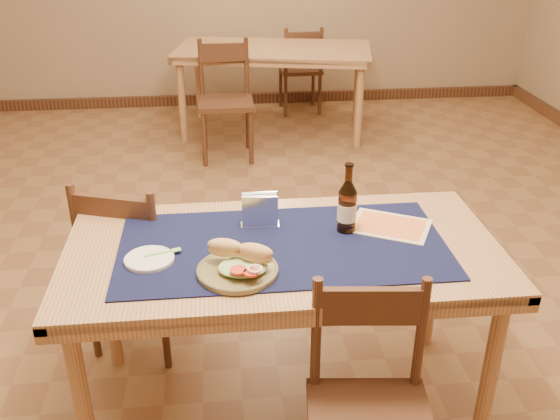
{
  "coord_description": "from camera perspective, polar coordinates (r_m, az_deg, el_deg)",
  "views": [
    {
      "loc": [
        -0.22,
        -2.78,
        1.9
      ],
      "look_at": [
        0.0,
        -0.7,
        0.85
      ],
      "focal_mm": 40.0,
      "sensor_mm": 36.0,
      "label": 1
    }
  ],
  "objects": [
    {
      "name": "chair_back_near",
      "position": [
        5.03,
        -5.0,
        10.14
      ],
      "size": [
        0.43,
        0.43,
        0.92
      ],
      "color": "#4F2F1C",
      "rests_on": "ground"
    },
    {
      "name": "side_plate",
      "position": [
        2.24,
        -11.87,
        -4.38
      ],
      "size": [
        0.18,
        0.18,
        0.01
      ],
      "color": "white",
      "rests_on": "placemat"
    },
    {
      "name": "beer_bottle",
      "position": [
        2.36,
        6.15,
        0.33
      ],
      "size": [
        0.07,
        0.07,
        0.28
      ],
      "color": "#3F1F0B",
      "rests_on": "placemat"
    },
    {
      "name": "napkin_holder",
      "position": [
        2.4,
        -1.86,
        -0.09
      ],
      "size": [
        0.15,
        0.06,
        0.13
      ],
      "color": "white",
      "rests_on": "placemat"
    },
    {
      "name": "sandwich_plate",
      "position": [
        2.12,
        -3.73,
        -5.05
      ],
      "size": [
        0.28,
        0.28,
        0.11
      ],
      "color": "brown",
      "rests_on": "placemat"
    },
    {
      "name": "placemat",
      "position": [
        2.3,
        0.26,
        -3.28
      ],
      "size": [
        1.2,
        0.6,
        0.01
      ],
      "primitive_type": "cube",
      "color": "#0E1235",
      "rests_on": "main_table"
    },
    {
      "name": "back_table",
      "position": [
        5.53,
        -0.61,
        13.79
      ],
      "size": [
        1.78,
        1.13,
        0.75
      ],
      "color": "tan",
      "rests_on": "ground"
    },
    {
      "name": "chair_main_far",
      "position": [
        2.85,
        -13.11,
        -4.57
      ],
      "size": [
        0.51,
        0.51,
        0.87
      ],
      "color": "#4F2F1C",
      "rests_on": "ground"
    },
    {
      "name": "main_table",
      "position": [
        2.34,
        0.26,
        -5.09
      ],
      "size": [
        1.6,
        0.8,
        0.75
      ],
      "color": "tan",
      "rests_on": "ground"
    },
    {
      "name": "chair_back_far",
      "position": [
        6.14,
        1.91,
        12.84
      ],
      "size": [
        0.4,
        0.4,
        0.84
      ],
      "color": "#4F2F1C",
      "rests_on": "ground"
    },
    {
      "name": "menu_card",
      "position": [
        2.46,
        10.01,
        -1.42
      ],
      "size": [
        0.36,
        0.33,
        0.01
      ],
      "color": "beige",
      "rests_on": "placemat"
    },
    {
      "name": "fork",
      "position": [
        2.26,
        -10.4,
        -3.79
      ],
      "size": [
        0.13,
        0.05,
        0.0
      ],
      "color": "#89D876",
      "rests_on": "side_plate"
    },
    {
      "name": "baseboard",
      "position": [
        3.34,
        -1.26,
        -6.92
      ],
      "size": [
        6.0,
        7.0,
        0.1
      ],
      "color": "#4F2F1C",
      "rests_on": "ground"
    },
    {
      "name": "room",
      "position": [
        2.83,
        -1.54,
        16.5
      ],
      "size": [
        6.04,
        7.04,
        2.84
      ],
      "color": "brown",
      "rests_on": "ground"
    },
    {
      "name": "chair_main_near",
      "position": [
        2.09,
        8.24,
        -17.76
      ],
      "size": [
        0.43,
        0.43,
        0.85
      ],
      "color": "#4F2F1C",
      "rests_on": "ground"
    }
  ]
}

